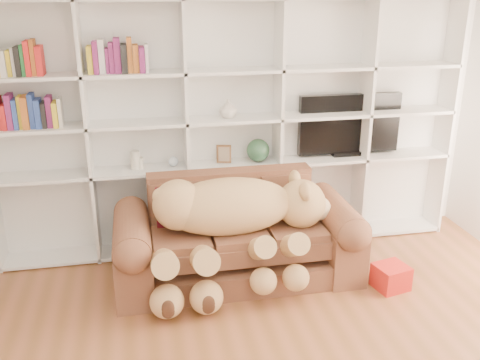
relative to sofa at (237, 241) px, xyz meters
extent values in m
cube|color=silver|center=(0.08, 0.81, 1.01)|extent=(5.00, 0.02, 2.70)
cube|color=white|center=(0.08, 0.77, 0.86)|extent=(4.40, 0.03, 2.40)
cube|color=white|center=(-1.24, 0.61, 0.86)|extent=(0.03, 0.35, 2.40)
cube|color=white|center=(-0.36, 0.61, 0.86)|extent=(0.03, 0.35, 2.40)
cube|color=white|center=(0.52, 0.61, 0.86)|extent=(0.03, 0.35, 2.40)
cube|color=white|center=(1.40, 0.61, 0.86)|extent=(0.03, 0.35, 2.40)
cube|color=white|center=(2.28, 0.61, 0.86)|extent=(0.03, 0.35, 2.40)
cube|color=white|center=(0.08, 0.61, -0.31)|extent=(4.40, 0.35, 0.03)
cube|color=white|center=(0.08, 0.61, 0.51)|extent=(4.40, 0.35, 0.03)
cube|color=white|center=(0.08, 0.61, 0.96)|extent=(4.40, 0.35, 0.03)
cube|color=white|center=(0.08, 0.61, 1.41)|extent=(4.40, 0.35, 0.03)
cube|color=brown|center=(0.00, -0.04, -0.23)|extent=(2.03, 0.82, 0.21)
cube|color=brown|center=(0.00, -0.06, 0.09)|extent=(1.51, 0.68, 0.29)
cube|color=brown|center=(0.00, 0.32, 0.29)|extent=(1.51, 0.19, 0.53)
cube|color=brown|center=(-0.91, -0.04, -0.07)|extent=(0.31, 0.92, 0.53)
cube|color=brown|center=(0.91, -0.04, -0.07)|extent=(0.31, 0.92, 0.53)
cylinder|color=brown|center=(-0.91, -0.04, 0.19)|extent=(0.31, 0.87, 0.31)
cylinder|color=brown|center=(0.91, -0.04, 0.19)|extent=(0.31, 0.87, 0.31)
ellipsoid|color=tan|center=(-0.08, -0.09, 0.38)|extent=(1.13, 0.54, 0.49)
sphere|color=tan|center=(-0.51, -0.09, 0.43)|extent=(0.43, 0.43, 0.43)
sphere|color=tan|center=(0.56, -0.09, 0.35)|extent=(0.43, 0.43, 0.43)
sphere|color=beige|center=(0.72, -0.09, 0.29)|extent=(0.21, 0.21, 0.21)
sphere|color=#3D2315|center=(0.81, -0.09, 0.28)|extent=(0.07, 0.07, 0.07)
ellipsoid|color=tan|center=(0.54, -0.24, 0.53)|extent=(0.10, 0.17, 0.17)
ellipsoid|color=tan|center=(0.54, 0.06, 0.53)|extent=(0.10, 0.17, 0.17)
sphere|color=tan|center=(-0.65, -0.09, 0.52)|extent=(0.15, 0.15, 0.15)
cylinder|color=tan|center=(0.11, -0.40, 0.12)|extent=(0.18, 0.52, 0.38)
cylinder|color=tan|center=(0.38, -0.40, 0.12)|extent=(0.18, 0.52, 0.38)
cylinder|color=tan|center=(-0.67, -0.40, 0.08)|extent=(0.21, 0.60, 0.44)
cylinder|color=tan|center=(-0.35, -0.40, 0.08)|extent=(0.21, 0.60, 0.44)
sphere|color=tan|center=(0.11, -0.57, -0.10)|extent=(0.22, 0.22, 0.22)
sphere|color=tan|center=(0.38, -0.57, -0.10)|extent=(0.22, 0.22, 0.22)
sphere|color=tan|center=(-0.67, -0.57, -0.17)|extent=(0.27, 0.27, 0.27)
sphere|color=tan|center=(-0.35, -0.57, -0.17)|extent=(0.27, 0.27, 0.27)
cube|color=maroon|center=(-0.50, 0.15, 0.31)|extent=(0.38, 0.22, 0.40)
cube|color=red|center=(1.27, -0.49, -0.23)|extent=(0.32, 0.30, 0.21)
cube|color=black|center=(1.28, 0.66, 0.85)|extent=(1.04, 0.08, 0.59)
cube|color=black|center=(1.28, 0.66, 0.55)|extent=(0.35, 0.18, 0.04)
cube|color=brown|center=(0.00, 0.61, 0.62)|extent=(0.14, 0.06, 0.18)
sphere|color=#2A5336|center=(0.33, 0.61, 0.64)|extent=(0.22, 0.22, 0.22)
cylinder|color=beige|center=(-0.84, 0.61, 0.62)|extent=(0.11, 0.11, 0.17)
cylinder|color=beige|center=(-0.80, 0.61, 0.58)|extent=(0.08, 0.08, 0.11)
sphere|color=white|center=(-0.49, 0.61, 0.58)|extent=(0.09, 0.09, 0.09)
imported|color=beige|center=(0.04, 0.61, 1.07)|extent=(0.22, 0.22, 0.17)
camera|label=1|loc=(-0.81, -4.20, 2.16)|focal=40.00mm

